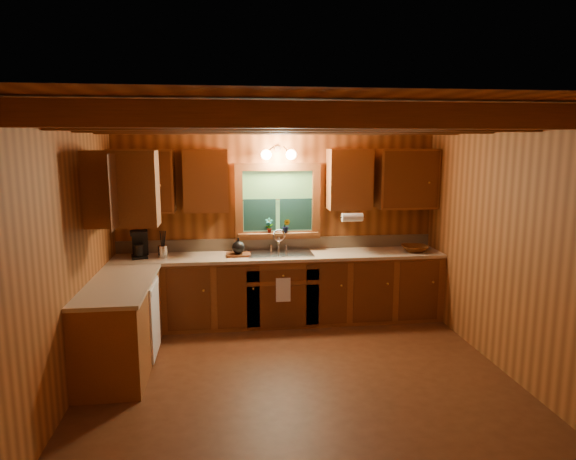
# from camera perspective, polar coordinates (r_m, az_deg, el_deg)

# --- Properties ---
(room) EXTENTS (4.20, 4.20, 4.20)m
(room) POSITION_cam_1_polar(r_m,az_deg,el_deg) (4.80, 1.20, -2.20)
(room) COLOR #4F2813
(room) RESTS_ON ground
(ceiling_beams) EXTENTS (4.20, 2.54, 0.18)m
(ceiling_beams) POSITION_cam_1_polar(r_m,az_deg,el_deg) (4.70, 1.26, 12.14)
(ceiling_beams) COLOR brown
(ceiling_beams) RESTS_ON room
(base_cabinets) EXTENTS (4.20, 2.22, 0.86)m
(base_cabinets) POSITION_cam_1_polar(r_m,az_deg,el_deg) (6.22, -5.13, -7.72)
(base_cabinets) COLOR brown
(base_cabinets) RESTS_ON ground
(countertop) EXTENTS (4.20, 2.24, 0.04)m
(countertop) POSITION_cam_1_polar(r_m,az_deg,el_deg) (6.10, -5.07, -3.67)
(countertop) COLOR tan
(countertop) RESTS_ON base_cabinets
(backsplash) EXTENTS (4.20, 0.02, 0.16)m
(backsplash) POSITION_cam_1_polar(r_m,az_deg,el_deg) (6.70, -1.17, -1.55)
(backsplash) COLOR tan
(backsplash) RESTS_ON room
(dishwasher_panel) EXTENTS (0.02, 0.60, 0.80)m
(dishwasher_panel) POSITION_cam_1_polar(r_m,az_deg,el_deg) (5.69, -14.90, -9.69)
(dishwasher_panel) COLOR white
(dishwasher_panel) RESTS_ON base_cabinets
(upper_cabinets) EXTENTS (4.19, 1.77, 0.78)m
(upper_cabinets) POSITION_cam_1_polar(r_m,az_deg,el_deg) (6.08, -6.05, 5.43)
(upper_cabinets) COLOR brown
(upper_cabinets) RESTS_ON room
(window) EXTENTS (1.12, 0.08, 1.00)m
(window) POSITION_cam_1_polar(r_m,az_deg,el_deg) (6.59, -1.17, 3.10)
(window) COLOR brown
(window) RESTS_ON room
(window_sill) EXTENTS (1.06, 0.14, 0.04)m
(window_sill) POSITION_cam_1_polar(r_m,az_deg,el_deg) (6.61, -1.11, -0.47)
(window_sill) COLOR brown
(window_sill) RESTS_ON room
(wall_sconce) EXTENTS (0.45, 0.21, 0.17)m
(wall_sconce) POSITION_cam_1_polar(r_m,az_deg,el_deg) (6.43, -1.07, 8.61)
(wall_sconce) COLOR black
(wall_sconce) RESTS_ON room
(paper_towel_roll) EXTENTS (0.27, 0.11, 0.11)m
(paper_towel_roll) POSITION_cam_1_polar(r_m,az_deg,el_deg) (6.45, 7.32, 1.45)
(paper_towel_roll) COLOR white
(paper_towel_roll) RESTS_ON upper_cabinets
(dish_towel) EXTENTS (0.18, 0.01, 0.30)m
(dish_towel) POSITION_cam_1_polar(r_m,az_deg,el_deg) (6.21, -0.54, -6.84)
(dish_towel) COLOR white
(dish_towel) RESTS_ON base_cabinets
(sink) EXTENTS (0.82, 0.48, 0.43)m
(sink) POSITION_cam_1_polar(r_m,az_deg,el_deg) (6.45, -0.90, -3.12)
(sink) COLOR silver
(sink) RESTS_ON countertop
(coffee_maker) EXTENTS (0.19, 0.24, 0.34)m
(coffee_maker) POSITION_cam_1_polar(r_m,az_deg,el_deg) (6.48, -16.56, -1.56)
(coffee_maker) COLOR black
(coffee_maker) RESTS_ON countertop
(utensil_crock) EXTENTS (0.12, 0.12, 0.34)m
(utensil_crock) POSITION_cam_1_polar(r_m,az_deg,el_deg) (6.42, -14.06, -2.32)
(utensil_crock) COLOR silver
(utensil_crock) RESTS_ON countertop
(cutting_board) EXTENTS (0.31, 0.22, 0.03)m
(cutting_board) POSITION_cam_1_polar(r_m,az_deg,el_deg) (6.36, -5.65, -2.83)
(cutting_board) COLOR #542912
(cutting_board) RESTS_ON countertop
(teakettle) EXTENTS (0.16, 0.16, 0.20)m
(teakettle) POSITION_cam_1_polar(r_m,az_deg,el_deg) (6.34, -5.66, -1.99)
(teakettle) COLOR black
(teakettle) RESTS_ON cutting_board
(wicker_basket) EXTENTS (0.38, 0.38, 0.08)m
(wicker_basket) POSITION_cam_1_polar(r_m,az_deg,el_deg) (6.76, 14.23, -2.07)
(wicker_basket) COLOR #48230C
(wicker_basket) RESTS_ON countertop
(potted_plant_left) EXTENTS (0.11, 0.07, 0.20)m
(potted_plant_left) POSITION_cam_1_polar(r_m,az_deg,el_deg) (6.57, -2.16, 0.53)
(potted_plant_left) COLOR #542912
(potted_plant_left) RESTS_ON window_sill
(potted_plant_right) EXTENTS (0.12, 0.11, 0.18)m
(potted_plant_right) POSITION_cam_1_polar(r_m,az_deg,el_deg) (6.57, -0.20, 0.47)
(potted_plant_right) COLOR #542912
(potted_plant_right) RESTS_ON window_sill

